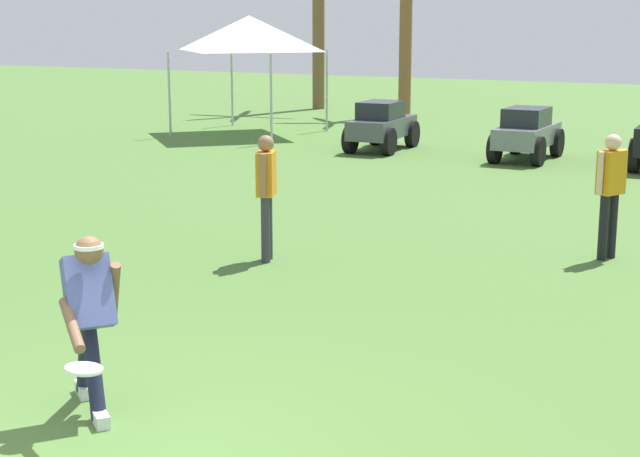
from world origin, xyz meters
The scene contains 7 objects.
frisbee_thrower centered at (-0.59, 0.75, 0.80)m, with size 0.81×0.90×1.41m.
frisbee_in_flight centered at (-0.10, 0.10, 0.66)m, with size 0.36×0.36×0.05m.
teammate_near_sideline centered at (1.91, 7.49, 0.94)m, with size 0.33×0.47×1.56m.
teammate_midfield centered at (-1.81, 5.47, 0.94)m, with size 0.30×0.49×1.56m.
parked_car_slot_a centered at (-4.62, 15.43, 0.56)m, with size 1.18×2.24×1.10m.
parked_car_slot_b centered at (-1.31, 15.42, 0.56)m, with size 1.09×2.20×1.10m.
event_tent centered at (-8.82, 16.71, 2.53)m, with size 3.04×3.04×2.96m.
Camera 1 is at (4.13, -4.70, 2.98)m, focal length 55.00 mm.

